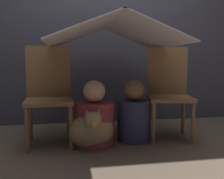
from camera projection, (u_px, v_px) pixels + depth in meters
The scene contains 8 objects.
ground_plane at pixel (114, 145), 2.33m from camera, with size 8.80×8.80×0.00m, color brown.
wall_back at pixel (100, 24), 3.13m from camera, with size 7.00×0.05×2.50m.
chair_left at pixel (49, 91), 2.36m from camera, with size 0.45×0.45×0.92m.
chair_right at pixel (169, 89), 2.56m from camera, with size 0.50×0.50×0.92m.
sheet_canopy at pixel (112, 32), 2.32m from camera, with size 1.18×1.10×0.24m.
person_front at pixel (94, 119), 2.30m from camera, with size 0.36×0.36×0.60m.
person_second at pixel (134, 115), 2.45m from camera, with size 0.33×0.33×0.60m.
dog at pixel (92, 129), 2.20m from camera, with size 0.40×0.37×0.38m.
Camera 1 is at (-0.41, -2.23, 0.76)m, focal length 40.00 mm.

